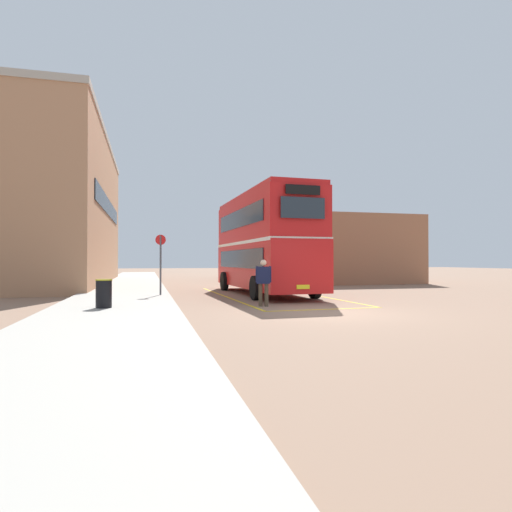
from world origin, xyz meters
TOP-DOWN VIEW (x-y plane):
  - ground_plane at (0.00, 14.40)m, footprint 135.60×135.60m
  - sidewalk_left at (-6.50, 16.80)m, footprint 4.00×57.60m
  - brick_building_left at (-10.65, 19.17)m, footprint 5.23×21.59m
  - depot_building_right at (9.47, 19.73)m, footprint 8.00×12.15m
  - double_decker_bus at (0.01, 7.81)m, footprint 3.15×9.91m
  - single_deck_bus at (3.45, 24.44)m, footprint 3.13×9.56m
  - pedestrian_boarding at (-1.50, 2.34)m, footprint 0.53×0.37m
  - litter_bin at (-6.79, 1.91)m, footprint 0.51×0.51m
  - bus_stop_sign at (-4.91, 6.71)m, footprint 0.44×0.08m
  - bay_marking_yellow at (0.05, 5.94)m, footprint 4.69×11.97m

SIDE VIEW (x-z plane):
  - ground_plane at x=0.00m, z-range 0.00..0.00m
  - bay_marking_yellow at x=0.05m, z-range 0.00..0.01m
  - sidewalk_left at x=-6.50m, z-range 0.00..0.14m
  - litter_bin at x=-6.79m, z-range 0.14..1.04m
  - pedestrian_boarding at x=-1.50m, z-range 0.12..1.77m
  - single_deck_bus at x=3.45m, z-range 0.13..3.15m
  - bus_stop_sign at x=-4.91m, z-range 0.41..3.00m
  - depot_building_right at x=9.47m, z-range 0.00..4.83m
  - double_decker_bus at x=0.01m, z-range 0.14..4.89m
  - brick_building_left at x=-10.65m, z-range 0.01..10.01m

